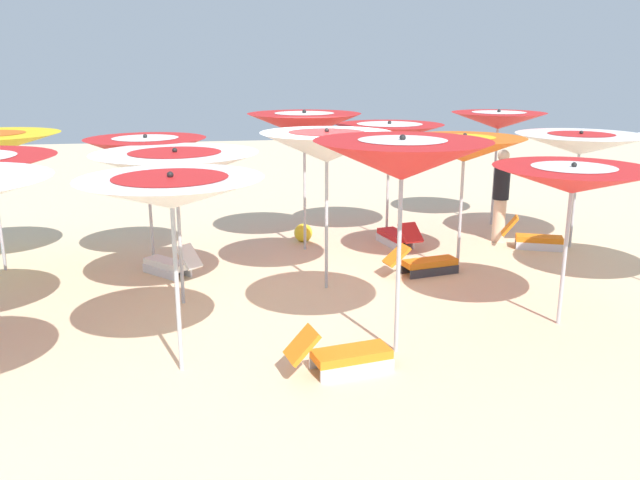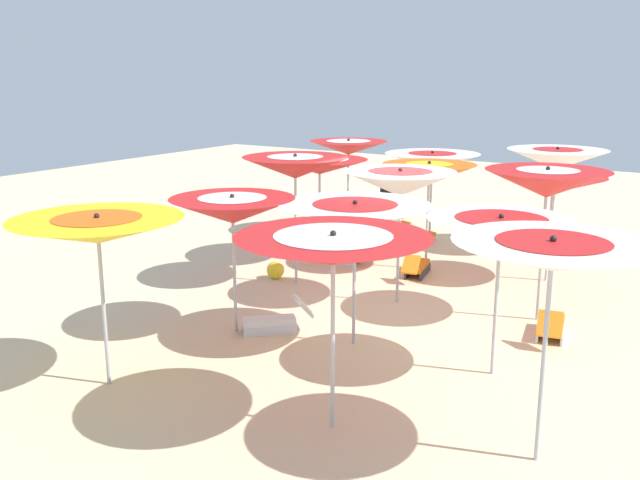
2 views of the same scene
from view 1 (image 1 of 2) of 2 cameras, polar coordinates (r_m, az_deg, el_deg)
The scene contains 19 objects.
ground at distance 10.21m, azimuth 1.27°, elevation -3.95°, with size 39.30×39.30×0.04m, color beige.
beach_umbrella_0 at distance 14.06m, azimuth 15.28°, elevation 10.02°, with size 1.91×1.91×2.41m.
beach_umbrella_1 at distance 12.54m, azimuth 6.06°, elevation 9.32°, with size 2.05×2.05×2.28m.
beach_umbrella_2 at distance 11.66m, azimuth -1.38°, elevation 10.01°, with size 2.00×2.00×2.54m.
beach_umbrella_3 at distance 10.99m, azimuth -14.91°, elevation 7.59°, with size 1.94×1.94×2.22m.
beach_umbrella_5 at distance 12.73m, azimuth 21.72°, elevation 7.78°, with size 2.29×2.29×2.16m.
beach_umbrella_6 at distance 10.62m, azimuth 12.45°, elevation 7.74°, with size 1.91×1.91×2.27m.
beach_umbrella_7 at distance 9.55m, azimuth 0.59°, elevation 8.15°, with size 1.94×1.94×2.43m.
beach_umbrella_8 at distance 9.13m, azimuth -12.47°, elevation 6.26°, with size 2.25×2.25×2.22m.
beach_umbrella_11 at distance 8.76m, azimuth 21.15°, elevation 4.91°, with size 1.98×1.98×2.14m.
beach_umbrella_12 at distance 7.32m, azimuth 7.15°, elevation 6.97°, with size 1.98×1.98×2.57m.
beach_umbrella_13 at distance 7.00m, azimuth -12.84°, elevation 4.08°, with size 1.95×1.95×2.24m.
lounger_0 at distance 12.72m, azimuth 18.17°, elevation 0.19°, with size 1.14×0.72×0.60m.
lounger_1 at distance 10.75m, azimuth 9.12°, elevation -1.96°, with size 1.29×0.58×0.53m.
lounger_2 at distance 10.81m, azimuth -12.91°, elevation -2.04°, with size 1.00×1.03×0.58m.
lounger_3 at distance 12.33m, azimuth 6.77°, elevation 0.39°, with size 0.61×1.25×0.53m.
lounger_4 at distance 7.37m, azimuth 2.09°, elevation -9.93°, with size 1.24×0.60×0.56m.
beachgoer_0 at distance 12.90m, azimuth 15.49°, elevation 3.91°, with size 0.30×0.30×1.76m.
beach_ball at distance 12.54m, azimuth -1.47°, elevation 0.64°, with size 0.35×0.35×0.35m, color yellow.
Camera 1 is at (-1.75, -9.49, 3.33)m, focal length 36.73 mm.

